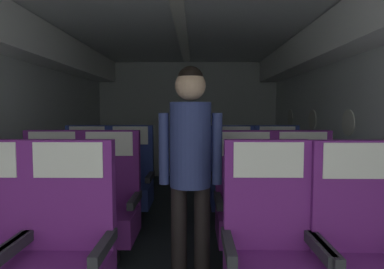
{
  "coord_description": "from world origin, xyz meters",
  "views": [
    {
      "loc": [
        0.16,
        -0.27,
        1.24
      ],
      "look_at": [
        0.12,
        2.72,
        1.02
      ],
      "focal_mm": 30.97,
      "sensor_mm": 36.0,
      "label": 1
    }
  ],
  "objects_px": {
    "seat_b_right_window": "(247,208)",
    "seat_c_left_window": "(85,183)",
    "seat_c_right_aisle": "(278,183)",
    "seat_a_left_aisle": "(64,255)",
    "seat_b_left_aisle": "(108,207)",
    "seat_c_right_window": "(233,183)",
    "flight_attendant": "(190,155)",
    "seat_c_left_aisle": "(129,183)",
    "seat_a_right_aisle": "(363,258)",
    "seat_a_right_window": "(270,255)",
    "seat_b_right_aisle": "(305,208)",
    "seat_b_left_window": "(49,207)"
  },
  "relations": [
    {
      "from": "seat_c_right_aisle",
      "to": "seat_c_right_window",
      "type": "bearing_deg",
      "value": -179.21
    },
    {
      "from": "seat_a_right_window",
      "to": "seat_c_right_window",
      "type": "relative_size",
      "value": 1.0
    },
    {
      "from": "seat_b_right_window",
      "to": "seat_c_left_aisle",
      "type": "distance_m",
      "value": 1.46
    },
    {
      "from": "seat_b_left_window",
      "to": "seat_b_right_aisle",
      "type": "bearing_deg",
      "value": 0.04
    },
    {
      "from": "seat_c_left_window",
      "to": "seat_b_right_window",
      "type": "bearing_deg",
      "value": -29.44
    },
    {
      "from": "seat_b_left_aisle",
      "to": "seat_c_right_aisle",
      "type": "bearing_deg",
      "value": 29.66
    },
    {
      "from": "seat_a_left_aisle",
      "to": "seat_b_left_aisle",
      "type": "bearing_deg",
      "value": 90.26
    },
    {
      "from": "seat_a_right_aisle",
      "to": "seat_c_left_aisle",
      "type": "xyz_separation_m",
      "value": [
        -1.62,
        1.83,
        0.0
      ]
    },
    {
      "from": "seat_c_right_aisle",
      "to": "flight_attendant",
      "type": "distance_m",
      "value": 1.7
    },
    {
      "from": "seat_b_left_aisle",
      "to": "seat_c_right_aisle",
      "type": "height_order",
      "value": "same"
    },
    {
      "from": "seat_c_right_aisle",
      "to": "seat_c_right_window",
      "type": "height_order",
      "value": "same"
    },
    {
      "from": "seat_a_left_aisle",
      "to": "seat_c_left_aisle",
      "type": "bearing_deg",
      "value": 90.29
    },
    {
      "from": "seat_a_right_window",
      "to": "seat_c_right_aisle",
      "type": "distance_m",
      "value": 1.87
    },
    {
      "from": "seat_a_right_aisle",
      "to": "seat_c_left_window",
      "type": "bearing_deg",
      "value": 139.07
    },
    {
      "from": "seat_c_right_window",
      "to": "flight_attendant",
      "type": "relative_size",
      "value": 0.7
    },
    {
      "from": "seat_a_right_window",
      "to": "seat_b_left_window",
      "type": "height_order",
      "value": "same"
    },
    {
      "from": "seat_b_right_window",
      "to": "seat_c_left_window",
      "type": "height_order",
      "value": "same"
    },
    {
      "from": "seat_b_left_aisle",
      "to": "seat_b_right_aisle",
      "type": "xyz_separation_m",
      "value": [
        1.61,
        0.01,
        0.0
      ]
    },
    {
      "from": "seat_b_left_aisle",
      "to": "seat_c_left_aisle",
      "type": "height_order",
      "value": "same"
    },
    {
      "from": "seat_a_right_window",
      "to": "seat_b_right_window",
      "type": "xyz_separation_m",
      "value": [
        0.01,
        0.88,
        0.0
      ]
    },
    {
      "from": "seat_a_right_window",
      "to": "seat_b_right_aisle",
      "type": "distance_m",
      "value": 1.01
    },
    {
      "from": "seat_b_left_aisle",
      "to": "seat_c_left_window",
      "type": "bearing_deg",
      "value": 118.07
    },
    {
      "from": "seat_c_right_aisle",
      "to": "seat_a_right_window",
      "type": "bearing_deg",
      "value": -105.26
    },
    {
      "from": "flight_attendant",
      "to": "seat_c_right_aisle",
      "type": "bearing_deg",
      "value": 66.32
    },
    {
      "from": "seat_a_right_window",
      "to": "seat_b_left_aisle",
      "type": "distance_m",
      "value": 1.43
    },
    {
      "from": "seat_a_right_aisle",
      "to": "seat_b_left_aisle",
      "type": "relative_size",
      "value": 1.0
    },
    {
      "from": "seat_b_left_window",
      "to": "seat_b_right_aisle",
      "type": "relative_size",
      "value": 1.0
    },
    {
      "from": "seat_c_left_aisle",
      "to": "seat_c_right_window",
      "type": "height_order",
      "value": "same"
    },
    {
      "from": "seat_c_left_aisle",
      "to": "flight_attendant",
      "type": "bearing_deg",
      "value": -62.64
    },
    {
      "from": "seat_a_left_aisle",
      "to": "seat_c_right_window",
      "type": "xyz_separation_m",
      "value": [
        1.12,
        1.82,
        0.0
      ]
    },
    {
      "from": "seat_a_right_window",
      "to": "seat_b_right_aisle",
      "type": "relative_size",
      "value": 1.0
    },
    {
      "from": "flight_attendant",
      "to": "seat_c_left_aisle",
      "type": "bearing_deg",
      "value": 128.7
    },
    {
      "from": "seat_b_left_window",
      "to": "seat_b_left_aisle",
      "type": "xyz_separation_m",
      "value": [
        0.48,
        -0.01,
        0.0
      ]
    },
    {
      "from": "seat_a_left_aisle",
      "to": "seat_c_right_window",
      "type": "height_order",
      "value": "same"
    },
    {
      "from": "seat_c_left_window",
      "to": "seat_c_right_aisle",
      "type": "bearing_deg",
      "value": 0.27
    },
    {
      "from": "seat_b_left_window",
      "to": "seat_a_left_aisle",
      "type": "bearing_deg",
      "value": -61.82
    },
    {
      "from": "seat_b_right_aisle",
      "to": "flight_attendant",
      "type": "distance_m",
      "value": 1.13
    },
    {
      "from": "seat_b_right_aisle",
      "to": "seat_b_left_window",
      "type": "bearing_deg",
      "value": -179.96
    },
    {
      "from": "seat_a_left_aisle",
      "to": "seat_c_left_window",
      "type": "relative_size",
      "value": 1.0
    },
    {
      "from": "seat_b_left_aisle",
      "to": "seat_c_right_aisle",
      "type": "xyz_separation_m",
      "value": [
        1.62,
        0.92,
        0.0
      ]
    },
    {
      "from": "seat_a_right_aisle",
      "to": "seat_b_right_window",
      "type": "xyz_separation_m",
      "value": [
        -0.48,
        0.91,
        0.0
      ]
    },
    {
      "from": "seat_a_left_aisle",
      "to": "seat_b_left_aisle",
      "type": "relative_size",
      "value": 1.0
    },
    {
      "from": "seat_a_right_aisle",
      "to": "seat_b_left_aisle",
      "type": "xyz_separation_m",
      "value": [
        -1.62,
        0.91,
        0.0
      ]
    },
    {
      "from": "seat_a_left_aisle",
      "to": "seat_a_right_window",
      "type": "relative_size",
      "value": 1.0
    },
    {
      "from": "seat_b_right_aisle",
      "to": "seat_c_left_aisle",
      "type": "relative_size",
      "value": 1.0
    },
    {
      "from": "seat_b_left_window",
      "to": "seat_c_left_window",
      "type": "bearing_deg",
      "value": 90.33
    },
    {
      "from": "seat_b_right_aisle",
      "to": "flight_attendant",
      "type": "bearing_deg",
      "value": -155.45
    },
    {
      "from": "seat_c_right_window",
      "to": "seat_b_right_window",
      "type": "bearing_deg",
      "value": -89.48
    },
    {
      "from": "seat_c_left_aisle",
      "to": "seat_c_right_aisle",
      "type": "xyz_separation_m",
      "value": [
        1.63,
        0.01,
        0.0
      ]
    },
    {
      "from": "seat_b_right_aisle",
      "to": "seat_a_right_window",
      "type": "bearing_deg",
      "value": -118.31
    }
  ]
}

